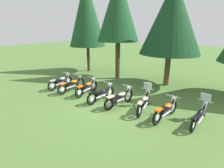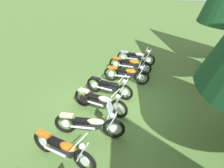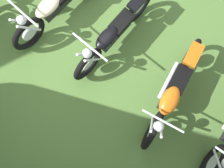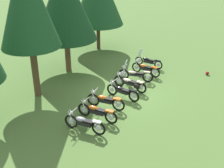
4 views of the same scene
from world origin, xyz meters
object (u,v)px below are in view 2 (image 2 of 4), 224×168
Objects in this scene: motorcycle_0 at (136,57)px; motorcycle_2 at (127,74)px; motorcycle_6 at (63,149)px; motorcycle_4 at (99,101)px; motorcycle_1 at (130,64)px; motorcycle_5 at (90,124)px; motorcycle_3 at (109,87)px.

motorcycle_0 is 1.00× the size of motorcycle_2.
motorcycle_0 is 7.85m from motorcycle_6.
motorcycle_0 is at bearing 88.15° from motorcycle_2.
motorcycle_4 reaches higher than motorcycle_6.
motorcycle_1 reaches higher than motorcycle_6.
motorcycle_0 is at bearing 96.23° from motorcycle_4.
motorcycle_1 is 6.64m from motorcycle_6.
motorcycle_1 is (1.21, -0.04, -0.00)m from motorcycle_0.
motorcycle_2 is at bearing -89.98° from motorcycle_0.
motorcycle_5 reaches higher than motorcycle_1.
motorcycle_4 is at bearing -101.88° from motorcycle_2.
motorcycle_3 is 0.94× the size of motorcycle_4.
motorcycle_5 reaches higher than motorcycle_3.
motorcycle_3 is (2.73, -0.24, -0.02)m from motorcycle_1.
motorcycle_1 is 1.06× the size of motorcycle_3.
motorcycle_2 is 4.12m from motorcycle_5.
motorcycle_1 is at bearing 95.92° from motorcycle_4.
motorcycle_1 is 3.97m from motorcycle_4.
motorcycle_6 is at bearing -112.04° from motorcycle_5.
motorcycle_6 is at bearing -98.26° from motorcycle_2.
motorcycle_0 is 1.02× the size of motorcycle_6.
motorcycle_1 reaches higher than motorcycle_3.
motorcycle_0 is at bearing 97.71° from motorcycle_6.
motorcycle_2 is at bearing 95.70° from motorcycle_6.
motorcycle_3 is (3.94, -0.28, -0.03)m from motorcycle_0.
motorcycle_5 is (1.41, 0.25, -0.00)m from motorcycle_4.
motorcycle_1 is at bearing -94.24° from motorcycle_0.
motorcycle_0 is at bearing 93.13° from motorcycle_3.
motorcycle_3 is at bearing -92.98° from motorcycle_1.
motorcycle_1 is at bearing 97.69° from motorcycle_6.
motorcycle_4 is at bearing -95.26° from motorcycle_0.
motorcycle_2 is 0.96× the size of motorcycle_5.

